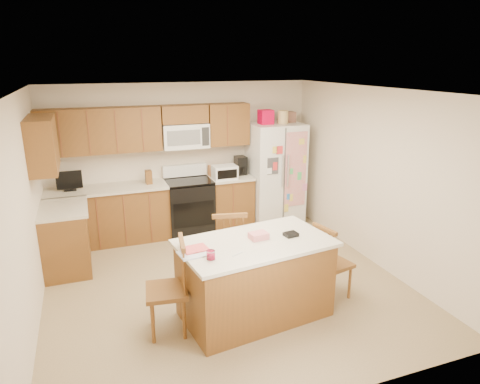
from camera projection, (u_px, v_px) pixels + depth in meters
name	position (u px, v px, depth m)	size (l,w,h in m)	color
ground	(225.00, 283.00, 5.70)	(4.50, 4.50, 0.00)	olive
room_shell	(224.00, 179.00, 5.27)	(4.60, 4.60, 2.52)	beige
cabinetry	(129.00, 188.00, 6.71)	(3.36, 1.56, 2.15)	brown
stove	(189.00, 205.00, 7.30)	(0.76, 0.65, 1.13)	black
refrigerator	(275.00, 173.00, 7.63)	(0.90, 0.79, 2.04)	white
island	(255.00, 278.00, 4.86)	(1.79, 1.19, 1.01)	brown
windsor_chair_left	(169.00, 289.00, 4.56)	(0.49, 0.51, 1.06)	brown
windsor_chair_back	(228.00, 250.00, 5.50)	(0.53, 0.51, 1.06)	brown
windsor_chair_right	(331.00, 263.00, 5.25)	(0.47, 0.48, 0.96)	brown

